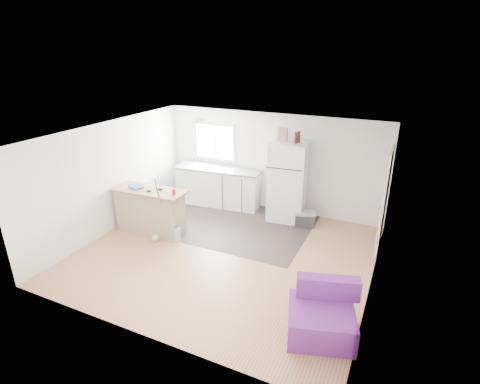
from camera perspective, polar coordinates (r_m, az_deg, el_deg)
name	(u,v)px	position (r m, az deg, el deg)	size (l,w,h in m)	color
room	(224,198)	(7.01, -2.41, -0.89)	(5.51, 5.01, 2.41)	#AF7249
vinyl_zone	(222,222)	(8.82, -2.76, -4.51)	(4.05, 2.50, 0.00)	#332A26
window	(215,142)	(9.69, -3.86, 7.62)	(1.18, 0.06, 0.98)	white
interior_door	(385,202)	(7.83, 21.17, -1.36)	(0.11, 0.92, 2.10)	white
ceiling_fixture	(199,120)	(8.26, -6.19, 10.87)	(0.30, 0.30, 0.07)	white
kitchen_cabinets	(219,186)	(9.60, -3.25, 0.94)	(2.25, 0.88, 1.27)	white
peninsula	(150,210)	(8.40, -13.52, -2.73)	(1.65, 0.70, 0.99)	tan
refrigerator	(288,181)	(8.72, 7.31, 1.65)	(0.90, 0.86, 1.87)	white
cooler	(305,218)	(8.68, 9.83, -3.98)	(0.53, 0.44, 0.35)	#323235
purple_seat	(322,316)	(5.73, 12.36, -17.98)	(1.12, 1.10, 0.75)	purple
cleaner_jug	(176,234)	(8.05, -9.68, -6.35)	(0.17, 0.13, 0.34)	silver
mop	(157,231)	(8.09, -12.54, -5.79)	(0.24, 0.40, 1.43)	green
red_cup	(174,192)	(7.82, -10.06, 0.06)	(0.08, 0.08, 0.12)	red
blue_tray	(136,187)	(8.38, -15.53, 0.76)	(0.30, 0.22, 0.04)	blue
tool_a	(159,189)	(8.14, -12.17, 0.43)	(0.14, 0.05, 0.03)	black
tool_b	(149,191)	(8.09, -13.73, 0.15)	(0.10, 0.04, 0.03)	black
cardboard_box	(283,135)	(8.42, 6.56, 8.67)	(0.20, 0.10, 0.30)	tan
bottle_left	(296,138)	(8.27, 8.56, 8.15)	(0.07, 0.07, 0.25)	#3B1B0A
bottle_right	(299,137)	(8.37, 8.93, 8.29)	(0.07, 0.07, 0.25)	#3B1B0A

